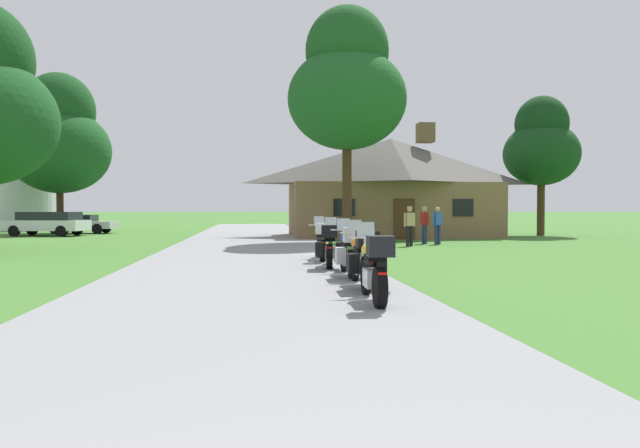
# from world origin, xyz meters

# --- Properties ---
(ground_plane) EXTENTS (500.00, 500.00, 0.00)m
(ground_plane) POSITION_xyz_m (0.00, 20.00, 0.00)
(ground_plane) COLOR #42752D
(asphalt_driveway) EXTENTS (6.40, 80.00, 0.06)m
(asphalt_driveway) POSITION_xyz_m (0.00, 18.00, 0.03)
(asphalt_driveway) COLOR gray
(asphalt_driveway) RESTS_ON ground
(motorcycle_yellow_nearest_to_camera) EXTENTS (0.66, 2.08, 1.30)m
(motorcycle_yellow_nearest_to_camera) POSITION_xyz_m (2.11, 8.44, 0.62)
(motorcycle_yellow_nearest_to_camera) COLOR black
(motorcycle_yellow_nearest_to_camera) RESTS_ON asphalt_driveway
(motorcycle_orange_second_in_row) EXTENTS (0.72, 2.08, 1.30)m
(motorcycle_orange_second_in_row) POSITION_xyz_m (2.28, 10.37, 0.61)
(motorcycle_orange_second_in_row) COLOR black
(motorcycle_orange_second_in_row) RESTS_ON asphalt_driveway
(motorcycle_blue_third_in_row) EXTENTS (0.73, 2.08, 1.30)m
(motorcycle_blue_third_in_row) POSITION_xyz_m (2.32, 12.20, 0.61)
(motorcycle_blue_third_in_row) COLOR black
(motorcycle_blue_third_in_row) RESTS_ON asphalt_driveway
(motorcycle_yellow_fourth_in_row) EXTENTS (0.91, 2.08, 1.30)m
(motorcycle_yellow_fourth_in_row) POSITION_xyz_m (2.14, 14.28, 0.61)
(motorcycle_yellow_fourth_in_row) COLOR black
(motorcycle_yellow_fourth_in_row) RESTS_ON asphalt_driveway
(motorcycle_red_farthest_in_row) EXTENTS (0.66, 2.08, 1.30)m
(motorcycle_red_farthest_in_row) POSITION_xyz_m (2.17, 16.51, 0.62)
(motorcycle_red_farthest_in_row) COLOR black
(motorcycle_red_farthest_in_row) RESTS_ON asphalt_driveway
(stone_lodge) EXTENTS (11.84, 6.49, 6.44)m
(stone_lodge) POSITION_xyz_m (7.89, 31.84, 2.86)
(stone_lodge) COLOR brown
(stone_lodge) RESTS_ON ground
(bystander_red_shirt_near_lodge) EXTENTS (0.30, 0.54, 1.69)m
(bystander_red_shirt_near_lodge) POSITION_xyz_m (7.83, 24.97, 0.95)
(bystander_red_shirt_near_lodge) COLOR navy
(bystander_red_shirt_near_lodge) RESTS_ON ground
(bystander_blue_shirt_beside_signpost) EXTENTS (0.51, 0.35, 1.67)m
(bystander_blue_shirt_beside_signpost) POSITION_xyz_m (8.28, 24.46, 0.93)
(bystander_blue_shirt_beside_signpost) COLOR navy
(bystander_blue_shirt_beside_signpost) RESTS_ON ground
(bystander_tan_shirt_by_tree) EXTENTS (0.53, 0.32, 1.69)m
(bystander_tan_shirt_by_tree) POSITION_xyz_m (6.71, 23.36, 0.95)
(bystander_tan_shirt_by_tree) COLOR black
(bystander_tan_shirt_by_tree) RESTS_ON ground
(tree_right_of_lodge) EXTENTS (4.38, 4.38, 8.22)m
(tree_right_of_lodge) POSITION_xyz_m (17.05, 32.27, 5.32)
(tree_right_of_lodge) COLOR #422D19
(tree_right_of_lodge) RESTS_ON ground
(tree_by_lodge_front) EXTENTS (5.57, 5.57, 11.04)m
(tree_by_lodge_front) POSITION_xyz_m (4.53, 26.51, 7.37)
(tree_by_lodge_front) COLOR #422D19
(tree_by_lodge_front) RESTS_ON ground
(tree_left_far) EXTENTS (6.43, 6.43, 10.29)m
(tree_left_far) POSITION_xyz_m (-12.22, 38.78, 6.08)
(tree_left_far) COLOR #422D19
(tree_left_far) RESTS_ON ground
(metal_silo_distant) EXTENTS (4.13, 4.13, 8.36)m
(metal_silo_distant) POSITION_xyz_m (-16.38, 44.27, 4.19)
(metal_silo_distant) COLOR #B2B7BC
(metal_silo_distant) RESTS_ON ground
(parked_white_suv_far_left) EXTENTS (4.90, 2.85, 1.40)m
(parked_white_suv_far_left) POSITION_xyz_m (-11.72, 34.82, 0.78)
(parked_white_suv_far_left) COLOR silver
(parked_white_suv_far_left) RESTS_ON ground
(parked_silver_sedan_far_left) EXTENTS (4.33, 2.17, 1.20)m
(parked_silver_sedan_far_left) POSITION_xyz_m (-10.80, 38.22, 0.64)
(parked_silver_sedan_far_left) COLOR #ADAFB7
(parked_silver_sedan_far_left) RESTS_ON ground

